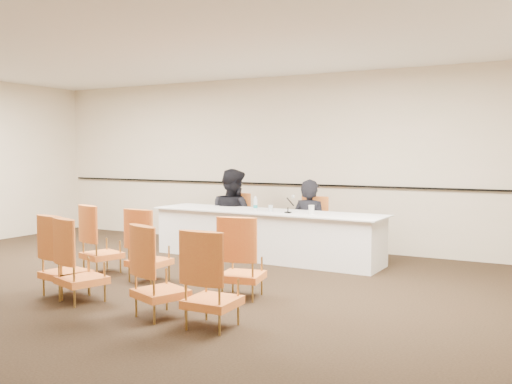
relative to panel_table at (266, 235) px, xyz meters
The scene contains 21 objects.
floor 2.73m from the panel_table, 98.02° to the right, with size 10.00×10.00×0.00m, color black.
ceiling 3.77m from the panel_table, 98.02° to the right, with size 10.00×10.00×0.00m, color white.
wall_back 1.77m from the panel_table, 105.98° to the left, with size 10.00×0.04×3.00m, color beige.
wall_rail 1.52m from the panel_table, 106.46° to the left, with size 9.80×0.04×0.03m, color black.
panel_table is the anchor object (origin of this frame).
panelist_main 0.74m from the panel_table, 47.34° to the left, with size 0.61×0.40×1.67m, color black.
panelist_main_chair 0.75m from the panel_table, 47.34° to the left, with size 0.50×0.50×0.95m, color #CD4924, non-canonical shape.
panelist_second 1.12m from the panel_table, 148.19° to the left, with size 0.89×0.69×1.82m, color black.
panelist_second_chair 1.12m from the panel_table, 148.19° to the left, with size 0.50×0.50×0.95m, color #CD4924, non-canonical shape.
papers 0.51m from the panel_table, ahead, with size 0.30×0.22×0.00m, color white.
microphone 0.68m from the panel_table, 15.72° to the right, with size 0.10×0.19×0.27m, color black, non-canonical shape.
water_bottle 0.52m from the panel_table, behind, with size 0.07×0.07×0.22m, color teal, non-canonical shape.
drinking_glass 0.44m from the panel_table, 23.05° to the right, with size 0.06×0.06×0.10m, color silver.
coffee_cup 0.93m from the panel_table, ahead, with size 0.09×0.09×0.13m, color silver.
aud_chair_front_left 2.51m from the panel_table, 127.52° to the right, with size 0.50×0.50×0.95m, color #CD4924, non-canonical shape.
aud_chair_front_mid 2.16m from the panel_table, 107.01° to the right, with size 0.50×0.50×0.95m, color #CD4924, non-canonical shape.
aud_chair_front_right 2.38m from the panel_table, 69.19° to the right, with size 0.50×0.50×0.95m, color #CD4924, non-canonical shape.
aud_chair_back_left 3.26m from the panel_table, 108.43° to the right, with size 0.50×0.50×0.95m, color #CD4924, non-canonical shape.
aud_chair_back_mid 3.30m from the panel_table, 101.20° to the right, with size 0.50×0.50×0.95m, color #CD4924, non-canonical shape.
aud_chair_back_right 3.33m from the panel_table, 81.30° to the right, with size 0.50×0.50×0.95m, color #CD4924, non-canonical shape.
aud_chair_extra 3.52m from the panel_table, 70.92° to the right, with size 0.50×0.50×0.95m, color #CD4924, non-canonical shape.
Camera 1 is at (4.43, -5.14, 1.68)m, focal length 40.00 mm.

